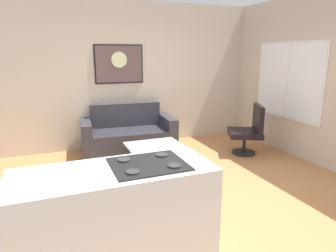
{
  "coord_description": "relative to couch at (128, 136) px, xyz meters",
  "views": [
    {
      "loc": [
        -1.46,
        -3.36,
        1.82
      ],
      "look_at": [
        0.23,
        0.9,
        0.7
      ],
      "focal_mm": 31.83,
      "sensor_mm": 36.0,
      "label": 1
    }
  ],
  "objects": [
    {
      "name": "coffee_table",
      "position": [
        0.16,
        -1.01,
        0.08
      ],
      "size": [
        0.86,
        0.6,
        0.41
      ],
      "color": "silver",
      "rests_on": "ground"
    },
    {
      "name": "couch",
      "position": [
        0.0,
        0.0,
        0.0
      ],
      "size": [
        1.76,
        0.94,
        0.89
      ],
      "color": "#2F2F37",
      "rests_on": "ground"
    },
    {
      "name": "wall_painting",
      "position": [
        -0.02,
        0.45,
        1.32
      ],
      "size": [
        0.94,
        0.03,
        0.73
      ],
      "color": "black"
    },
    {
      "name": "kitchen_counter",
      "position": [
        -0.89,
        -3.1,
        0.17
      ],
      "size": [
        1.59,
        0.64,
        0.96
      ],
      "color": "silver",
      "rests_on": "ground"
    },
    {
      "name": "ground",
      "position": [
        0.16,
        -1.93,
        -0.32
      ],
      "size": [
        6.4,
        6.4,
        0.04
      ],
      "primitive_type": "cube",
      "color": "#BD7E49"
    },
    {
      "name": "back_wall",
      "position": [
        0.16,
        0.49,
        1.1
      ],
      "size": [
        6.4,
        0.05,
        2.8
      ],
      "primitive_type": "cube",
      "color": "beige",
      "rests_on": "ground"
    },
    {
      "name": "armchair",
      "position": [
        2.03,
        -0.94,
        0.15
      ],
      "size": [
        0.78,
        0.79,
        0.92
      ],
      "color": "black",
      "rests_on": "ground"
    },
    {
      "name": "right_wall",
      "position": [
        2.78,
        -1.63,
        1.1
      ],
      "size": [
        0.05,
        6.4,
        2.8
      ],
      "primitive_type": "cube",
      "color": "beige",
      "rests_on": "ground"
    },
    {
      "name": "window",
      "position": [
        2.74,
        -1.03,
        1.03
      ],
      "size": [
        0.03,
        1.62,
        1.4
      ],
      "color": "silver"
    }
  ]
}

